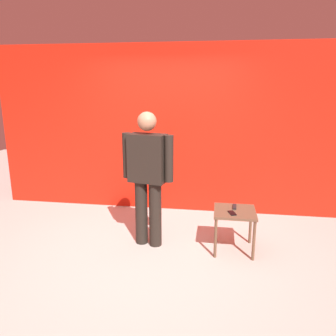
% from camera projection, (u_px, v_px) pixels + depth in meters
% --- Properties ---
extents(ground_plane, '(12.00, 12.00, 0.00)m').
position_uv_depth(ground_plane, '(144.00, 255.00, 4.08)').
color(ground_plane, '#B7B2A8').
extents(back_wall_red, '(5.63, 0.12, 2.67)m').
position_uv_depth(back_wall_red, '(165.00, 130.00, 5.34)').
color(back_wall_red, red).
rests_on(back_wall_red, ground_plane).
extents(standing_person, '(0.69, 0.32, 1.73)m').
position_uv_depth(standing_person, '(148.00, 173.00, 4.14)').
color(standing_person, black).
rests_on(standing_person, ground_plane).
extents(side_table, '(0.51, 0.51, 0.53)m').
position_uv_depth(side_table, '(235.00, 217.00, 4.10)').
color(side_table, brown).
rests_on(side_table, ground_plane).
extents(cell_phone, '(0.11, 0.16, 0.01)m').
position_uv_depth(cell_phone, '(232.00, 213.00, 3.99)').
color(cell_phone, black).
rests_on(cell_phone, side_table).
extents(tv_remote, '(0.05, 0.17, 0.02)m').
position_uv_depth(tv_remote, '(235.00, 207.00, 4.18)').
color(tv_remote, black).
rests_on(tv_remote, side_table).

